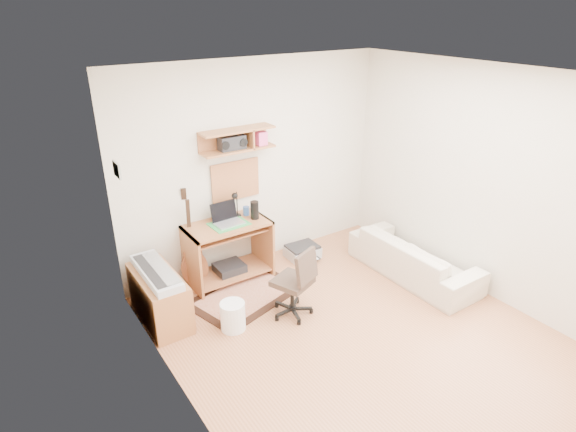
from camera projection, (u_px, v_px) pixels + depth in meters
floor at (356, 335)px, 4.97m from camera, size 3.60×4.00×0.01m
ceiling at (375, 77)px, 3.89m from camera, size 3.60×4.00×0.01m
back_wall at (255, 165)px, 5.95m from camera, size 3.60×0.01×2.60m
left_wall at (181, 279)px, 3.51m from camera, size 0.01×4.00×2.60m
right_wall at (485, 184)px, 5.35m from camera, size 0.01×4.00×2.60m
wall_shelf at (238, 140)px, 5.53m from camera, size 0.90×0.25×0.26m
cork_board at (235, 180)px, 5.83m from camera, size 0.64×0.03×0.49m
wall_photo at (117, 170)px, 4.48m from camera, size 0.02×0.20×0.15m
desk at (229, 252)px, 5.82m from camera, size 1.00×0.55×0.75m
laptop at (228, 214)px, 5.61m from camera, size 0.35×0.35×0.25m
speaker at (255, 210)px, 5.77m from camera, size 0.10×0.10×0.22m
desk_lamp at (237, 203)px, 5.82m from camera, size 0.11×0.11×0.33m
pencil_cup at (246, 211)px, 5.89m from camera, size 0.08×0.08×0.11m
boombox at (232, 143)px, 5.50m from camera, size 0.31×0.14×0.16m
rug at (246, 295)px, 5.62m from camera, size 1.42×1.13×0.02m
task_chair at (292, 281)px, 5.13m from camera, size 0.55×0.55×0.83m
cabinet at (159, 298)px, 5.10m from camera, size 0.40×0.90×0.55m
music_keyboard at (156, 272)px, 4.97m from camera, size 0.28×0.89×0.08m
guitar at (192, 239)px, 5.63m from camera, size 0.37×0.28×1.22m
waste_basket at (233, 316)px, 5.00m from camera, size 0.33×0.33×0.31m
printer at (302, 251)px, 6.45m from camera, size 0.44×0.35×0.16m
sofa at (415, 251)px, 5.91m from camera, size 0.50×1.71×0.67m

